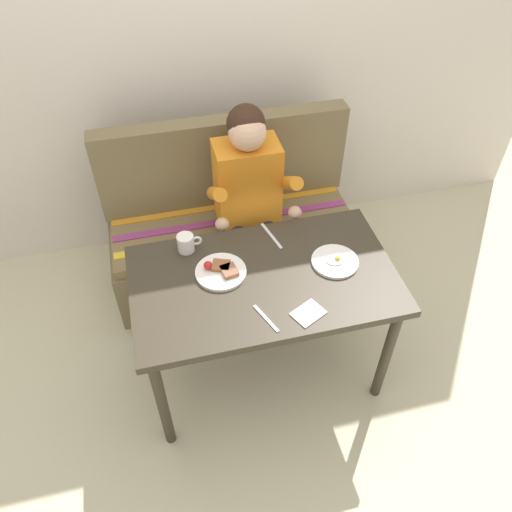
% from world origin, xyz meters
% --- Properties ---
extents(ground_plane, '(8.00, 8.00, 0.00)m').
position_xyz_m(ground_plane, '(0.00, 0.00, 0.00)').
color(ground_plane, beige).
extents(back_wall, '(4.40, 0.10, 2.60)m').
position_xyz_m(back_wall, '(0.00, 1.27, 1.30)').
color(back_wall, silver).
rests_on(back_wall, ground).
extents(table, '(1.20, 0.70, 0.73)m').
position_xyz_m(table, '(0.00, 0.00, 0.65)').
color(table, '#362E22').
rests_on(table, ground).
extents(couch, '(1.44, 0.56, 1.00)m').
position_xyz_m(couch, '(0.00, 0.76, 0.33)').
color(couch, brown).
rests_on(couch, ground).
extents(person, '(0.45, 0.61, 1.21)m').
position_xyz_m(person, '(0.08, 0.59, 0.74)').
color(person, orange).
rests_on(person, ground).
extents(plate_breakfast, '(0.23, 0.23, 0.05)m').
position_xyz_m(plate_breakfast, '(-0.18, 0.07, 0.74)').
color(plate_breakfast, white).
rests_on(plate_breakfast, table).
extents(plate_eggs, '(0.22, 0.22, 0.04)m').
position_xyz_m(plate_eggs, '(0.34, 0.01, 0.74)').
color(plate_eggs, white).
rests_on(plate_eggs, table).
extents(coffee_mug, '(0.12, 0.08, 0.09)m').
position_xyz_m(coffee_mug, '(-0.31, 0.26, 0.78)').
color(coffee_mug, white).
rests_on(coffee_mug, table).
extents(napkin, '(0.16, 0.15, 0.01)m').
position_xyz_m(napkin, '(0.13, -0.25, 0.73)').
color(napkin, silver).
rests_on(napkin, table).
extents(fork, '(0.08, 0.16, 0.00)m').
position_xyz_m(fork, '(-0.05, -0.23, 0.73)').
color(fork, silver).
rests_on(fork, table).
extents(knife, '(0.06, 0.20, 0.00)m').
position_xyz_m(knife, '(0.10, 0.26, 0.73)').
color(knife, silver).
rests_on(knife, table).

